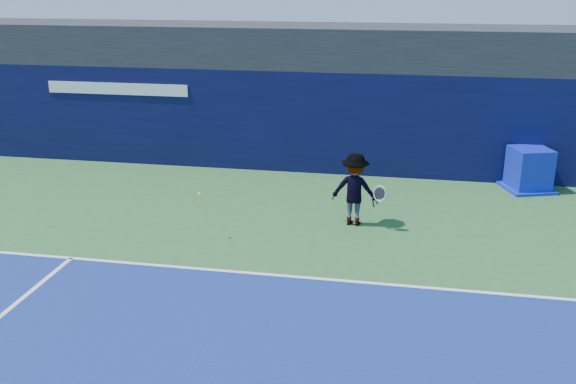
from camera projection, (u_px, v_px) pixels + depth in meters
The scene contains 7 objects.
ground at pixel (277, 365), 9.72m from camera, with size 80.00×80.00×0.00m, color #2C622D.
baseline at pixel (308, 278), 12.51m from camera, with size 24.00×0.10×0.01m, color white.
stadium_band at pixel (353, 46), 19.29m from camera, with size 36.00×3.00×1.20m, color #222227.
back_wall_assembly at pixel (347, 122), 19.03m from camera, with size 36.00×1.03×3.00m.
equipment_cart at pixel (529, 171), 17.57m from camera, with size 1.54×1.54×1.17m.
tennis_player at pixel (355, 189), 14.99m from camera, with size 1.34×0.79×1.72m.
tennis_ball at pixel (200, 194), 14.10m from camera, with size 0.08×0.08×0.08m.
Camera 1 is at (1.71, -8.20, 5.59)m, focal length 40.00 mm.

